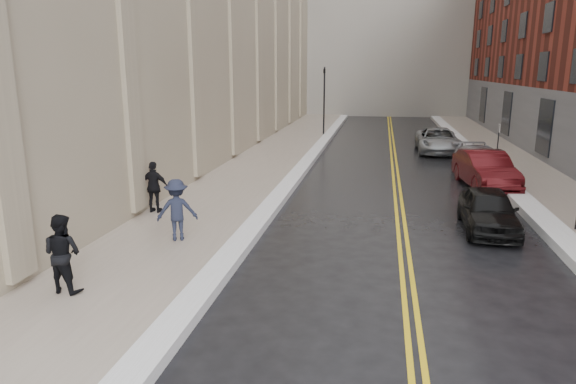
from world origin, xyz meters
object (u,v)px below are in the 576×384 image
at_px(car_black, 488,210).
at_px(car_maroon, 485,169).
at_px(car_silver_far, 438,140).
at_px(pedestrian_a, 62,253).
at_px(pedestrian_b, 177,210).
at_px(pedestrian_c, 154,187).
at_px(car_silver_near, 480,161).

relative_size(car_black, car_maroon, 0.83).
xyz_separation_m(car_maroon, car_silver_far, (-1.07, 9.61, -0.05)).
bearing_deg(pedestrian_a, car_silver_far, -106.52).
xyz_separation_m(pedestrian_b, pedestrian_c, (-1.94, 2.69, -0.01)).
relative_size(pedestrian_b, pedestrian_c, 1.01).
relative_size(car_black, car_silver_far, 0.74).
distance_m(pedestrian_a, pedestrian_c, 6.63).
bearing_deg(pedestrian_b, car_silver_near, -150.99).
bearing_deg(pedestrian_a, car_black, -138.51).
xyz_separation_m(car_maroon, pedestrian_b, (-10.37, -9.54, 0.27)).
bearing_deg(car_black, car_silver_near, 83.08).
xyz_separation_m(pedestrian_a, pedestrian_b, (1.15, 3.89, 0.00)).
xyz_separation_m(car_silver_far, pedestrian_c, (-11.25, -16.46, 0.30)).
bearing_deg(car_silver_near, pedestrian_c, -148.75).
bearing_deg(car_maroon, car_black, -106.72).
xyz_separation_m(car_black, pedestrian_a, (-10.45, -6.95, 0.38)).
bearing_deg(pedestrian_c, car_silver_near, -141.98).
height_order(car_silver_far, pedestrian_c, pedestrian_c).
bearing_deg(pedestrian_a, car_silver_near, -118.27).
bearing_deg(car_maroon, pedestrian_a, -138.00).
relative_size(car_maroon, car_silver_far, 0.89).
bearing_deg(pedestrian_a, pedestrian_c, -75.25).
xyz_separation_m(car_silver_near, car_silver_far, (-1.34, 6.89, 0.06)).
bearing_deg(pedestrian_b, pedestrian_c, -74.26).
bearing_deg(car_silver_far, car_maroon, -84.04).
bearing_deg(pedestrian_b, pedestrian_a, 53.58).
relative_size(pedestrian_a, pedestrian_b, 1.00).
xyz_separation_m(car_maroon, pedestrian_a, (-11.52, -13.43, 0.26)).
relative_size(car_black, pedestrian_a, 2.20).
bearing_deg(car_silver_far, pedestrian_b, -116.28).
height_order(car_black, pedestrian_a, pedestrian_a).
bearing_deg(car_maroon, pedestrian_c, -158.29).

